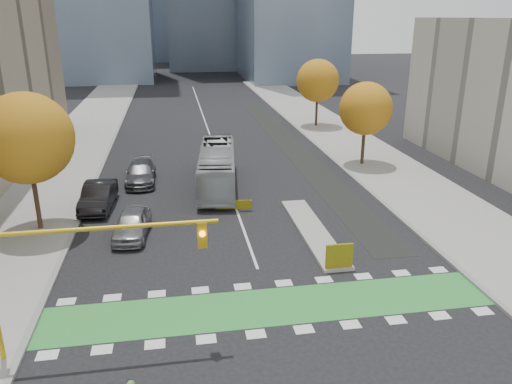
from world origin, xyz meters
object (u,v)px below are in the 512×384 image
object	(u,v)px
parked_car_b	(98,196)
parked_car_c	(141,173)
parked_car_a	(132,224)
hazard_board	(339,256)
tree_east_near	(366,109)
tree_east_far	(318,81)
bus	(217,167)
tree_west	(27,138)
traffic_signal_west	(63,259)

from	to	relation	value
parked_car_b	parked_car_c	size ratio (longest dim) A/B	0.97
parked_car_a	parked_car_c	distance (m)	10.00
parked_car_b	hazard_board	bearing A→B (deg)	-36.86
hazard_board	tree_east_near	bearing A→B (deg)	65.80
tree_east_far	parked_car_b	bearing A→B (deg)	-133.30
parked_car_b	bus	bearing A→B (deg)	24.35
tree_west	traffic_signal_west	size ratio (longest dim) A/B	0.96
parked_car_b	tree_east_far	bearing A→B (deg)	50.04
traffic_signal_west	parked_car_a	xyz separation A→B (m)	(1.43, 10.70, -3.26)
hazard_board	tree_west	distance (m)	18.44
hazard_board	parked_car_a	distance (m)	12.09
tree_west	tree_east_far	distance (m)	35.73
tree_east_near	parked_car_b	size ratio (longest dim) A/B	1.36
tree_west	parked_car_b	bearing A→B (deg)	46.71
hazard_board	tree_east_near	distance (m)	19.93
traffic_signal_west	parked_car_a	size ratio (longest dim) A/B	1.87
hazard_board	tree_east_near	world-z (taller)	tree_east_near
tree_east_far	parked_car_a	size ratio (longest dim) A/B	1.67
parked_car_a	parked_car_c	xyz separation A→B (m)	(0.00, 10.00, -0.00)
tree_east_near	tree_east_far	world-z (taller)	tree_east_far
bus	parked_car_a	distance (m)	9.98
tree_east_far	hazard_board	bearing A→B (deg)	-104.12
tree_west	parked_car_b	size ratio (longest dim) A/B	1.58
hazard_board	parked_car_b	size ratio (longest dim) A/B	0.27
traffic_signal_west	parked_car_b	xyz separation A→B (m)	(-1.07, 15.70, -3.18)
tree_east_near	traffic_signal_west	size ratio (longest dim) A/B	0.83
bus	parked_car_b	distance (m)	8.82
traffic_signal_west	parked_car_c	distance (m)	21.00
hazard_board	traffic_signal_west	distance (m)	13.23
parked_car_c	parked_car_a	bearing A→B (deg)	-89.81
tree_east_far	parked_car_c	size ratio (longest dim) A/B	1.43
traffic_signal_west	tree_east_near	bearing A→B (deg)	48.48
bus	parked_car_a	bearing A→B (deg)	-118.60
traffic_signal_west	parked_car_a	world-z (taller)	traffic_signal_west
tree_east_near	hazard_board	bearing A→B (deg)	-114.20
tree_east_near	traffic_signal_west	world-z (taller)	tree_east_near
parked_car_a	tree_east_near	bearing A→B (deg)	38.84
hazard_board	parked_car_c	xyz separation A→B (m)	(-10.50, 15.98, -0.02)
hazard_board	parked_car_c	size ratio (longest dim) A/B	0.26
tree_west	parked_car_c	distance (m)	10.98
hazard_board	bus	distance (m)	14.94
tree_west	parked_car_a	distance (m)	7.55
tree_west	parked_car_c	xyz separation A→B (m)	(5.50, 8.18, -4.84)
tree_east_far	parked_car_b	distance (m)	31.65
hazard_board	tree_east_near	size ratio (longest dim) A/B	0.20
tree_east_near	parked_car_a	world-z (taller)	tree_east_near
tree_east_far	parked_car_a	bearing A→B (deg)	-124.34
bus	parked_car_c	bearing A→B (deg)	168.49
tree_west	tree_east_near	xyz separation A→B (m)	(24.00, 10.00, -0.75)
hazard_board	tree_east_far	xyz separation A→B (m)	(8.50, 33.80, 4.44)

